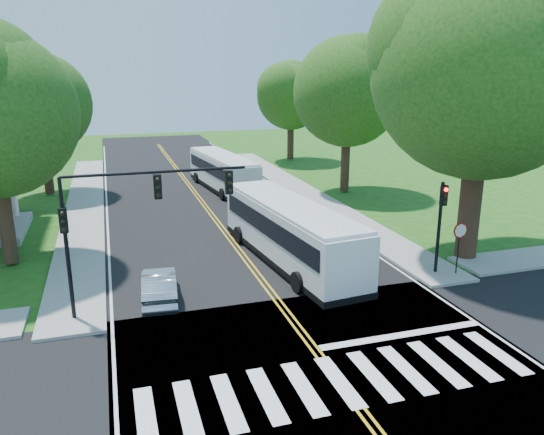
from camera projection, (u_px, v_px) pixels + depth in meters
name	position (u px, v px, depth m)	size (l,w,h in m)	color
ground	(333.00, 373.00, 17.25)	(140.00, 140.00, 0.00)	#1D4D13
road	(219.00, 224.00, 33.79)	(14.00, 96.00, 0.01)	black
cross_road	(333.00, 373.00, 17.25)	(60.00, 12.00, 0.01)	black
center_line	(207.00, 209.00, 37.46)	(0.36, 70.00, 0.01)	gold
edge_line_w	(107.00, 217.00, 35.51)	(0.12, 70.00, 0.01)	silver
edge_line_e	(298.00, 202.00, 39.41)	(0.12, 70.00, 0.01)	silver
crosswalk	(339.00, 381.00, 16.79)	(12.60, 3.00, 0.01)	silver
stop_bar	(402.00, 335.00, 19.72)	(6.60, 0.40, 0.01)	silver
sidewalk_nw	(85.00, 207.00, 37.82)	(2.60, 40.00, 0.15)	gray
sidewalk_ne	(302.00, 191.00, 42.59)	(2.60, 40.00, 0.15)	gray
tree_ne_big	(484.00, 68.00, 25.16)	(10.80, 10.80, 14.91)	#332214
tree_west_far	(40.00, 104.00, 39.77)	(7.60, 7.60, 10.67)	#332214
tree_east_mid	(348.00, 92.00, 40.48)	(8.40, 8.40, 11.93)	#332214
tree_east_far	(291.00, 96.00, 55.74)	(7.20, 7.20, 10.34)	#332214
signal_nw	(128.00, 209.00, 20.29)	(7.15, 0.46, 5.66)	black
signal_ne	(441.00, 216.00, 24.72)	(0.30, 0.46, 4.40)	black
stop_sign	(460.00, 236.00, 24.78)	(0.76, 0.08, 2.53)	black
bus_lead	(290.00, 231.00, 26.77)	(3.89, 12.22, 3.11)	silver
bus_follow	(223.00, 171.00, 43.07)	(3.69, 11.28, 2.86)	silver
hatchback	(159.00, 286.00, 22.49)	(1.41, 4.05, 1.33)	silver
suv	(320.00, 220.00, 32.39)	(2.11, 4.58, 1.27)	#A6A9AD
dark_sedan	(303.00, 217.00, 33.41)	(1.58, 3.89, 1.13)	black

